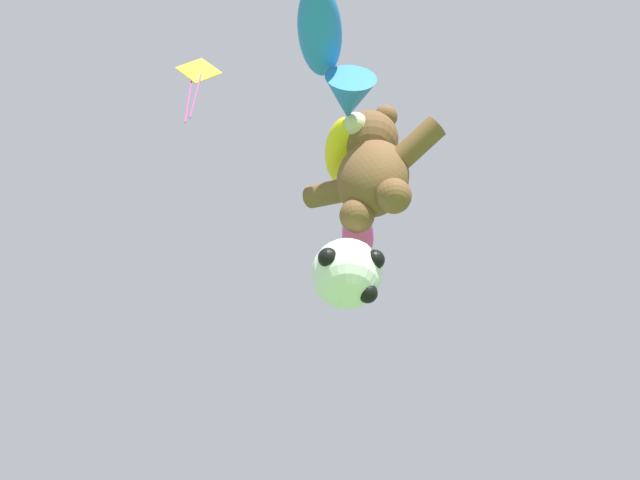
{
  "coord_description": "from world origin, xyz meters",
  "views": [
    {
      "loc": [
        5.37,
        -1.7,
        1.76
      ],
      "look_at": [
        1.8,
        3.3,
        8.62
      ],
      "focal_mm": 40.0,
      "sensor_mm": 36.0,
      "label": 1
    }
  ],
  "objects": [
    {
      "name": "fish_kite_magenta",
      "position": [
        1.03,
        5.54,
        11.88
      ],
      "size": [
        1.74,
        2.22,
        0.75
      ],
      "color": "#E53F9E"
    },
    {
      "name": "fish_kite_goldfin",
      "position": [
        2.18,
        3.47,
        11.21
      ],
      "size": [
        1.76,
        1.96,
        0.78
      ],
      "color": "yellow"
    },
    {
      "name": "diamond_kite",
      "position": [
        -0.85,
        2.69,
        14.79
      ],
      "size": [
        0.73,
        0.67,
        2.43
      ],
      "color": "yellow"
    },
    {
      "name": "soccer_ball_kite",
      "position": [
        1.61,
        4.22,
        8.88
      ],
      "size": [
        1.11,
        1.1,
        1.02
      ],
      "color": "white"
    },
    {
      "name": "teddy_bear_kite",
      "position": [
        2.31,
        3.92,
        10.55
      ],
      "size": [
        2.44,
        1.08,
        2.48
      ],
      "color": "brown"
    }
  ]
}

